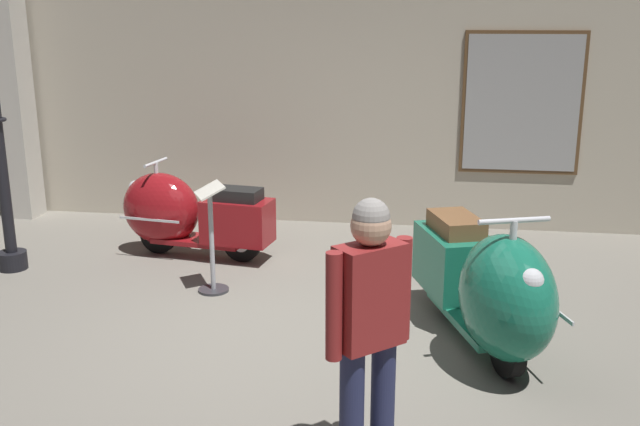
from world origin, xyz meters
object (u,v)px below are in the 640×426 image
scooter_0 (184,214)px  info_stanchion (212,248)px  visitor_0 (369,321)px  scooter_1 (488,287)px

scooter_0 → info_stanchion: size_ratio=1.66×
scooter_0 → visitor_0: visitor_0 is taller
scooter_1 → info_stanchion: bearing=-130.0°
scooter_0 → info_stanchion: info_stanchion is taller
visitor_0 → scooter_1: bearing=-66.8°
scooter_0 → visitor_0: (2.20, -3.47, 0.45)m
info_stanchion → visitor_0: bearing=-57.4°
scooter_1 → visitor_0: bearing=-44.0°
visitor_0 → info_stanchion: 3.03m
scooter_1 → info_stanchion: size_ratio=1.92×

